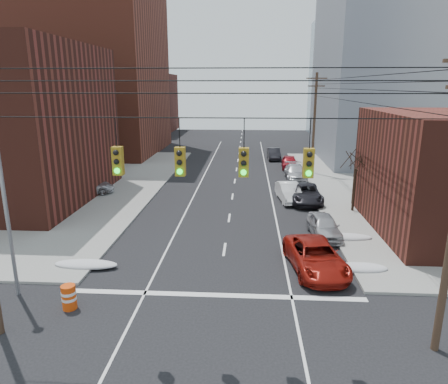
# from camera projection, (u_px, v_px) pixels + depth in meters

# --- Properties ---
(building_brick_tall) EXTENTS (24.00, 20.00, 30.00)m
(building_brick_tall) POSITION_uv_depth(u_px,v_px,m) (71.00, 47.00, 56.52)
(building_brick_tall) COLOR brown
(building_brick_tall) RESTS_ON ground
(building_brick_far) EXTENTS (22.00, 18.00, 12.00)m
(building_brick_far) POSITION_uv_depth(u_px,v_px,m) (119.00, 103.00, 84.04)
(building_brick_far) COLOR #4E2017
(building_brick_far) RESTS_ON ground
(building_office) EXTENTS (22.00, 20.00, 25.00)m
(building_office) POSITION_uv_depth(u_px,v_px,m) (412.00, 62.00, 50.60)
(building_office) COLOR gray
(building_office) RESTS_ON ground
(building_glass) EXTENTS (20.00, 18.00, 22.00)m
(building_glass) POSITION_uv_depth(u_px,v_px,m) (368.00, 78.00, 75.94)
(building_glass) COLOR gray
(building_glass) RESTS_ON ground
(utility_pole_far) EXTENTS (2.20, 0.28, 11.00)m
(utility_pole_far) POSITION_uv_depth(u_px,v_px,m) (314.00, 122.00, 43.49)
(utility_pole_far) COLOR #473323
(utility_pole_far) RESTS_ON ground
(traffic_signals) EXTENTS (17.00, 0.42, 2.02)m
(traffic_signals) POSITION_uv_depth(u_px,v_px,m) (212.00, 160.00, 13.70)
(traffic_signals) COLOR black
(traffic_signals) RESTS_ON ground
(street_light) EXTENTS (0.44, 0.44, 9.32)m
(street_light) POSITION_uv_depth(u_px,v_px,m) (2.00, 182.00, 17.61)
(street_light) COLOR gray
(street_light) RESTS_ON ground
(bare_tree) EXTENTS (2.09, 2.20, 4.93)m
(bare_tree) POSITION_uv_depth(u_px,v_px,m) (354.00, 184.00, 30.82)
(bare_tree) COLOR black
(bare_tree) RESTS_ON ground
(snow_nw) EXTENTS (3.50, 1.08, 0.42)m
(snow_nw) POSITION_uv_depth(u_px,v_px,m) (86.00, 264.00, 21.76)
(snow_nw) COLOR silver
(snow_nw) RESTS_ON ground
(snow_ne) EXTENTS (3.00, 1.08, 0.42)m
(snow_ne) POSITION_uv_depth(u_px,v_px,m) (359.00, 268.00, 21.37)
(snow_ne) COLOR silver
(snow_ne) RESTS_ON ground
(snow_east_far) EXTENTS (4.00, 1.08, 0.42)m
(snow_east_far) POSITION_uv_depth(u_px,v_px,m) (341.00, 237.00, 25.71)
(snow_east_far) COLOR silver
(snow_east_far) RESTS_ON ground
(red_pickup) EXTENTS (3.29, 5.84, 1.54)m
(red_pickup) POSITION_uv_depth(u_px,v_px,m) (315.00, 257.00, 21.38)
(red_pickup) COLOR maroon
(red_pickup) RESTS_ON ground
(parked_car_a) EXTENTS (1.98, 4.40, 1.47)m
(parked_car_a) POSITION_uv_depth(u_px,v_px,m) (324.00, 226.00, 26.18)
(parked_car_a) COLOR #A8A8AD
(parked_car_a) RESTS_ON ground
(parked_car_b) EXTENTS (2.19, 4.85, 1.54)m
(parked_car_b) POSITION_uv_depth(u_px,v_px,m) (289.00, 192.00, 34.37)
(parked_car_b) COLOR silver
(parked_car_b) RESTS_ON ground
(parked_car_c) EXTENTS (2.59, 5.56, 1.54)m
(parked_car_c) POSITION_uv_depth(u_px,v_px,m) (305.00, 193.00, 33.93)
(parked_car_c) COLOR black
(parked_car_c) RESTS_ON ground
(parked_car_d) EXTENTS (2.15, 5.20, 1.50)m
(parked_car_d) POSITION_uv_depth(u_px,v_px,m) (295.00, 172.00, 42.29)
(parked_car_d) COLOR #B0B0B5
(parked_car_d) RESTS_ON ground
(parked_car_e) EXTENTS (2.01, 4.52, 1.51)m
(parked_car_e) POSITION_uv_depth(u_px,v_px,m) (289.00, 162.00, 47.88)
(parked_car_e) COLOR maroon
(parked_car_e) RESTS_ON ground
(parked_car_f) EXTENTS (1.74, 4.61, 1.50)m
(parked_car_f) POSITION_uv_depth(u_px,v_px,m) (274.00, 154.00, 53.74)
(parked_car_f) COLOR black
(parked_car_f) RESTS_ON ground
(lot_car_a) EXTENTS (4.22, 1.55, 1.38)m
(lot_car_a) POSITION_uv_depth(u_px,v_px,m) (64.00, 187.00, 35.93)
(lot_car_a) COLOR silver
(lot_car_a) RESTS_ON sidewalk_nw
(lot_car_b) EXTENTS (5.12, 3.56, 1.30)m
(lot_car_b) POSITION_uv_depth(u_px,v_px,m) (88.00, 187.00, 36.00)
(lot_car_b) COLOR #B9B8BE
(lot_car_b) RESTS_ON sidewalk_nw
(lot_car_c) EXTENTS (4.55, 2.35, 1.26)m
(lot_car_c) POSITION_uv_depth(u_px,v_px,m) (42.00, 193.00, 34.11)
(lot_car_c) COLOR black
(lot_car_c) RESTS_ON sidewalk_nw
(lot_car_d) EXTENTS (3.76, 1.67, 1.26)m
(lot_car_d) POSITION_uv_depth(u_px,v_px,m) (35.00, 178.00, 39.53)
(lot_car_d) COLOR #AEAEB3
(lot_car_d) RESTS_ON sidewalk_nw
(construction_barrel) EXTENTS (0.84, 0.84, 1.13)m
(construction_barrel) POSITION_uv_depth(u_px,v_px,m) (69.00, 297.00, 17.69)
(construction_barrel) COLOR #D6410B
(construction_barrel) RESTS_ON ground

